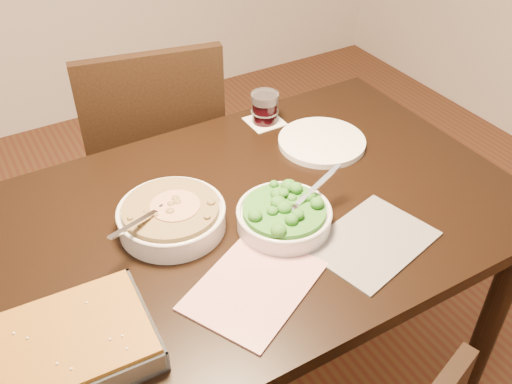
{
  "coord_description": "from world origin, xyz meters",
  "views": [
    {
      "loc": [
        -0.55,
        -0.97,
        1.69
      ],
      "look_at": [
        0.02,
        0.0,
        0.8
      ],
      "focal_mm": 40.0,
      "sensor_mm": 36.0,
      "label": 1
    }
  ],
  "objects_px": {
    "wine_tumbler": "(265,107)",
    "chair_far": "(155,153)",
    "table": "(250,238)",
    "stew_bowl": "(172,216)",
    "dinner_plate": "(322,142)",
    "baking_dish": "(65,347)",
    "broccoli_bowl": "(284,216)"
  },
  "relations": [
    {
      "from": "broccoli_bowl",
      "to": "wine_tumbler",
      "type": "xyz_separation_m",
      "value": [
        0.21,
        0.45,
        0.02
      ]
    },
    {
      "from": "table",
      "to": "stew_bowl",
      "type": "height_order",
      "value": "stew_bowl"
    },
    {
      "from": "broccoli_bowl",
      "to": "chair_far",
      "type": "bearing_deg",
      "value": 94.23
    },
    {
      "from": "stew_bowl",
      "to": "wine_tumbler",
      "type": "distance_m",
      "value": 0.55
    },
    {
      "from": "chair_far",
      "to": "stew_bowl",
      "type": "bearing_deg",
      "value": 85.33
    },
    {
      "from": "baking_dish",
      "to": "wine_tumbler",
      "type": "height_order",
      "value": "wine_tumbler"
    },
    {
      "from": "dinner_plate",
      "to": "stew_bowl",
      "type": "bearing_deg",
      "value": -167.47
    },
    {
      "from": "baking_dish",
      "to": "broccoli_bowl",
      "type": "bearing_deg",
      "value": 13.75
    },
    {
      "from": "table",
      "to": "chair_far",
      "type": "distance_m",
      "value": 0.67
    },
    {
      "from": "stew_bowl",
      "to": "baking_dish",
      "type": "distance_m",
      "value": 0.41
    },
    {
      "from": "dinner_plate",
      "to": "table",
      "type": "bearing_deg",
      "value": -154.79
    },
    {
      "from": "wine_tumbler",
      "to": "chair_far",
      "type": "distance_m",
      "value": 0.49
    },
    {
      "from": "baking_dish",
      "to": "chair_far",
      "type": "bearing_deg",
      "value": 62.21
    },
    {
      "from": "wine_tumbler",
      "to": "table",
      "type": "bearing_deg",
      "value": -125.82
    },
    {
      "from": "broccoli_bowl",
      "to": "wine_tumbler",
      "type": "height_order",
      "value": "wine_tumbler"
    },
    {
      "from": "stew_bowl",
      "to": "dinner_plate",
      "type": "distance_m",
      "value": 0.55
    },
    {
      "from": "broccoli_bowl",
      "to": "chair_far",
      "type": "distance_m",
      "value": 0.8
    },
    {
      "from": "table",
      "to": "baking_dish",
      "type": "relative_size",
      "value": 4.05
    },
    {
      "from": "table",
      "to": "broccoli_bowl",
      "type": "height_order",
      "value": "broccoli_bowl"
    },
    {
      "from": "table",
      "to": "stew_bowl",
      "type": "relative_size",
      "value": 5.14
    },
    {
      "from": "broccoli_bowl",
      "to": "wine_tumbler",
      "type": "distance_m",
      "value": 0.5
    },
    {
      "from": "stew_bowl",
      "to": "chair_far",
      "type": "height_order",
      "value": "chair_far"
    },
    {
      "from": "stew_bowl",
      "to": "baking_dish",
      "type": "bearing_deg",
      "value": -143.37
    },
    {
      "from": "wine_tumbler",
      "to": "chair_far",
      "type": "relative_size",
      "value": 0.1
    },
    {
      "from": "table",
      "to": "baking_dish",
      "type": "distance_m",
      "value": 0.58
    },
    {
      "from": "broccoli_bowl",
      "to": "stew_bowl",
      "type": "bearing_deg",
      "value": 150.62
    },
    {
      "from": "table",
      "to": "chair_far",
      "type": "height_order",
      "value": "chair_far"
    },
    {
      "from": "chair_far",
      "to": "wine_tumbler",
      "type": "bearing_deg",
      "value": 142.79
    },
    {
      "from": "stew_bowl",
      "to": "wine_tumbler",
      "type": "bearing_deg",
      "value": 34.82
    },
    {
      "from": "stew_bowl",
      "to": "table",
      "type": "bearing_deg",
      "value": -11.46
    },
    {
      "from": "stew_bowl",
      "to": "wine_tumbler",
      "type": "xyz_separation_m",
      "value": [
        0.45,
        0.31,
        0.02
      ]
    },
    {
      "from": "table",
      "to": "chair_far",
      "type": "bearing_deg",
      "value": 91.22
    }
  ]
}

